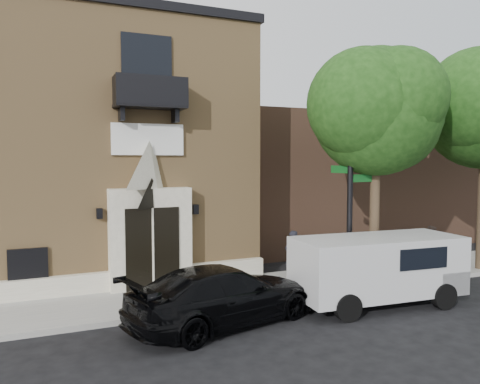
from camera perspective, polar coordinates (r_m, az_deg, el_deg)
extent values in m
plane|color=black|center=(13.40, -3.80, -14.56)|extent=(120.00, 120.00, 0.00)
cube|color=gray|center=(15.05, -2.07, -12.16)|extent=(42.00, 3.00, 0.15)
cube|color=#A57F4E|center=(20.03, -19.81, 4.44)|extent=(12.00, 10.00, 9.00)
cube|color=black|center=(20.61, -20.13, 17.47)|extent=(12.20, 10.20, 0.30)
cube|color=silver|center=(15.40, -18.29, -10.55)|extent=(12.00, 0.30, 0.60)
cube|color=silver|center=(15.29, -10.84, -5.54)|extent=(2.60, 0.55, 3.20)
pyramid|color=silver|center=(15.09, -10.96, 3.30)|extent=(2.60, 0.55, 1.50)
cube|color=black|center=(15.07, -10.59, -6.84)|extent=(1.70, 0.06, 2.60)
cube|color=silver|center=(15.03, -10.55, -6.86)|extent=(0.06, 0.04, 2.60)
cube|color=white|center=(15.28, -11.15, 6.31)|extent=(2.30, 0.10, 1.00)
cube|color=black|center=(14.98, -10.88, 10.20)|extent=(2.20, 0.90, 0.10)
cube|color=black|center=(14.62, -10.54, 12.13)|extent=(2.20, 0.06, 0.90)
cube|color=black|center=(14.85, -14.96, 11.94)|extent=(0.06, 0.90, 0.90)
cube|color=black|center=(15.29, -6.98, 11.81)|extent=(0.06, 0.90, 0.90)
cube|color=black|center=(15.56, -11.28, 14.42)|extent=(1.60, 0.08, 2.20)
cube|color=black|center=(15.27, -24.43, -8.13)|extent=(1.10, 0.10, 1.00)
cube|color=orange|center=(15.30, -24.42, -8.11)|extent=(0.85, 0.06, 0.75)
cube|color=black|center=(15.05, -16.76, -2.52)|extent=(0.18, 0.18, 0.32)
cube|color=black|center=(15.70, -5.44, -2.10)|extent=(0.18, 0.18, 0.32)
cube|color=brown|center=(26.54, 14.46, 1.57)|extent=(18.00, 8.00, 6.40)
cylinder|color=#38281C|center=(16.21, 16.06, -3.29)|extent=(0.32, 0.32, 4.20)
sphere|color=#16380F|center=(16.16, 16.31, 9.36)|extent=(4.20, 4.20, 4.20)
sphere|color=#16380F|center=(16.88, 17.75, 8.08)|extent=(3.36, 3.36, 3.36)
sphere|color=#16380F|center=(15.60, 14.78, 10.33)|extent=(3.57, 3.57, 3.57)
sphere|color=#16380F|center=(15.81, 18.55, 10.90)|extent=(3.15, 3.15, 3.15)
sphere|color=#16380F|center=(19.09, 26.90, 9.84)|extent=(3.82, 3.82, 3.83)
imported|color=black|center=(12.38, -2.04, -12.43)|extent=(5.63, 3.42, 1.53)
cube|color=#BBBCBF|center=(14.36, 16.44, -8.57)|extent=(5.05, 2.32, 1.67)
cube|color=#BBBCBF|center=(15.67, 22.36, -9.50)|extent=(1.12, 2.03, 0.69)
cube|color=black|center=(15.77, 23.52, -6.52)|extent=(0.42, 1.69, 0.69)
cube|color=black|center=(14.00, 21.50, -7.57)|extent=(1.57, 0.15, 0.59)
cylinder|color=black|center=(12.96, 13.00, -13.57)|extent=(0.76, 0.30, 0.75)
cylinder|color=black|center=(14.51, 9.01, -11.60)|extent=(0.76, 0.30, 0.75)
cylinder|color=black|center=(14.82, 23.60, -11.56)|extent=(0.76, 0.30, 0.75)
cylinder|color=black|center=(16.19, 19.05, -10.13)|extent=(0.76, 0.30, 0.75)
cylinder|color=black|center=(15.43, 13.28, 1.20)|extent=(0.18, 0.18, 6.78)
cube|color=#0F501B|center=(15.75, 14.72, 1.64)|extent=(0.96, 0.09, 0.25)
cube|color=#0F501B|center=(15.81, 12.13, 2.72)|extent=(0.09, 0.96, 0.25)
cylinder|color=#A6070B|center=(16.75, 17.58, -10.26)|extent=(0.40, 0.40, 0.09)
cylinder|color=#A6070B|center=(16.66, 17.60, -9.09)|extent=(0.29, 0.29, 0.61)
sphere|color=#A6070B|center=(16.59, 17.63, -7.95)|extent=(0.29, 0.29, 0.29)
cylinder|color=#A6070B|center=(16.65, 17.61, -8.92)|extent=(0.50, 0.13, 0.13)
cube|color=#0E3518|center=(17.81, 21.37, -7.85)|extent=(2.00, 1.53, 1.08)
cube|color=black|center=(17.70, 21.42, -5.97)|extent=(2.07, 1.60, 0.12)
imported|color=#436E33|center=(15.41, -11.54, -10.35)|extent=(0.60, 0.53, 0.63)
imported|color=black|center=(16.28, 6.40, -7.62)|extent=(0.67, 0.49, 1.68)
imported|color=#2B221D|center=(19.36, 22.24, -6.16)|extent=(0.67, 0.83, 1.60)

